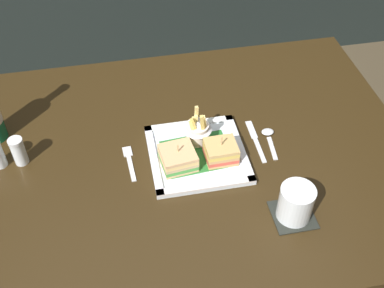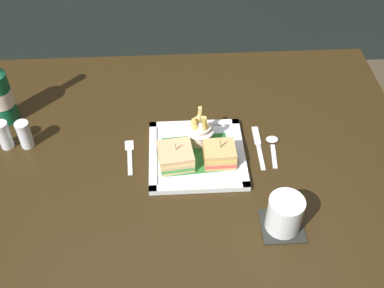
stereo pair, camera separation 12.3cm
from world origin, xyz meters
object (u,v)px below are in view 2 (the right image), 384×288
at_px(square_plate, 197,155).
at_px(sandwich_half_left, 176,156).
at_px(salt_shaker, 5,136).
at_px(fries_cup, 200,130).
at_px(dining_table, 188,183).
at_px(knife, 258,145).
at_px(fork, 130,155).
at_px(spoon, 273,143).
at_px(water_glass, 284,215).
at_px(sandwich_half_right, 219,154).
at_px(pepper_shaker, 25,136).

distance_m(square_plate, sandwich_half_left, 0.07).
bearing_deg(salt_shaker, fries_cup, -2.20).
relative_size(dining_table, knife, 7.51).
bearing_deg(salt_shaker, fork, -9.00).
distance_m(sandwich_half_left, salt_shaker, 0.47).
xyz_separation_m(square_plate, spoon, (0.21, 0.03, -0.00)).
relative_size(dining_table, water_glass, 13.75).
relative_size(water_glass, fork, 0.71).
xyz_separation_m(dining_table, fries_cup, (0.04, 0.03, 0.18)).
bearing_deg(water_glass, sandwich_half_right, 121.88).
bearing_deg(fries_cup, sandwich_half_right, -59.01).
height_order(fries_cup, salt_shaker, fries_cup).
bearing_deg(water_glass, fries_cup, 121.64).
bearing_deg(dining_table, fork, -179.29).
bearing_deg(fries_cup, dining_table, -139.18).
height_order(water_glass, salt_shaker, water_glass).
distance_m(dining_table, pepper_shaker, 0.47).
distance_m(dining_table, salt_shaker, 0.52).
xyz_separation_m(knife, salt_shaker, (-0.69, 0.04, 0.04)).
relative_size(sandwich_half_left, water_glass, 1.07).
relative_size(spoon, pepper_shaker, 1.45).
relative_size(square_plate, knife, 1.54).
xyz_separation_m(square_plate, salt_shaker, (-0.52, 0.07, 0.03)).
distance_m(dining_table, water_glass, 0.37).
height_order(salt_shaker, pepper_shaker, salt_shaker).
xyz_separation_m(dining_table, sandwich_half_left, (-0.03, -0.05, 0.16)).
bearing_deg(water_glass, knife, 93.11).
distance_m(salt_shaker, pepper_shaker, 0.05).
bearing_deg(spoon, dining_table, -175.97).
distance_m(water_glass, pepper_shaker, 0.72).
height_order(sandwich_half_right, spoon, sandwich_half_right).
relative_size(fries_cup, spoon, 0.89).
height_order(sandwich_half_left, fries_cup, fries_cup).
bearing_deg(square_plate, dining_table, 145.61).
relative_size(dining_table, fries_cup, 11.75).
height_order(fork, spoon, spoon).
bearing_deg(salt_shaker, square_plate, -7.55).
distance_m(sandwich_half_right, salt_shaker, 0.58).
height_order(square_plate, sandwich_half_left, sandwich_half_left).
bearing_deg(salt_shaker, pepper_shaker, -0.00).
distance_m(dining_table, fries_cup, 0.19).
relative_size(fork, knife, 0.77).
bearing_deg(spoon, salt_shaker, 177.29).
bearing_deg(pepper_shaker, sandwich_half_right, -10.65).
distance_m(square_plate, salt_shaker, 0.52).
relative_size(water_glass, spoon, 0.76).
distance_m(dining_table, sandwich_half_left, 0.17).
bearing_deg(fork, fries_cup, 9.72).
height_order(knife, salt_shaker, salt_shaker).
height_order(fork, knife, same).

